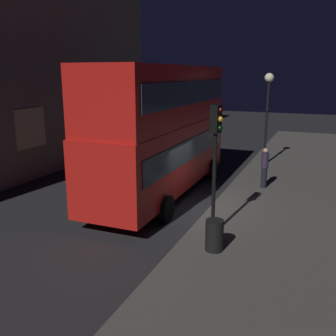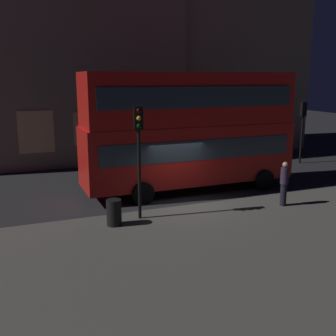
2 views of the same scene
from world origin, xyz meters
name	(u,v)px [view 1 (image 1 of 2)]	position (x,y,z in m)	size (l,w,h in m)	color
ground_plane	(194,209)	(0.00, 0.00, 0.00)	(80.00, 80.00, 0.00)	#232326
building_plain_facade	(20,14)	(5.41, 12.84, 8.62)	(17.58, 7.46, 17.23)	gray
double_decker_bus	(162,126)	(1.19, 1.85, 3.04)	(10.11, 2.93, 5.50)	red
traffic_light_near_kerb	(216,144)	(-2.31, -1.44, 3.11)	(0.36, 0.39, 4.17)	black
traffic_light_far_side	(174,111)	(10.30, 4.95, 2.74)	(0.34, 0.38, 3.80)	black
street_lamp	(268,98)	(8.14, -1.46, 3.88)	(0.50, 0.50, 5.10)	black
pedestrian	(265,167)	(3.63, -2.13, 1.07)	(0.33, 0.33, 1.83)	black
litter_bin	(214,235)	(-3.38, -1.78, 0.59)	(0.53, 0.53, 0.94)	black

